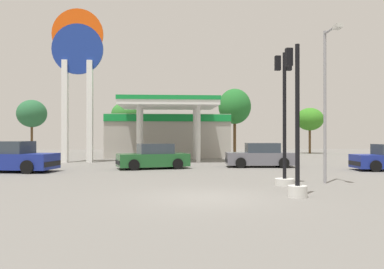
# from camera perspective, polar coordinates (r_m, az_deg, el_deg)

# --- Properties ---
(ground_plane) EXTENTS (90.00, 90.00, 0.00)m
(ground_plane) POSITION_cam_1_polar(r_m,az_deg,el_deg) (12.31, 2.16, -9.25)
(ground_plane) COLOR slate
(ground_plane) RESTS_ON ground
(gas_station) EXTENTS (10.83, 12.23, 4.80)m
(gas_station) POSITION_cam_1_polar(r_m,az_deg,el_deg) (35.64, -3.56, 0.15)
(gas_station) COLOR #ADA89E
(gas_station) RESTS_ON ground
(station_pole_sign) EXTENTS (3.71, 0.56, 11.28)m
(station_pole_sign) POSITION_cam_1_polar(r_m,az_deg,el_deg) (30.19, -16.38, 9.60)
(station_pole_sign) COLOR white
(station_pole_sign) RESTS_ON ground
(car_0) EXTENTS (4.89, 2.75, 1.65)m
(car_0) POSITION_cam_1_polar(r_m,az_deg,el_deg) (23.14, -24.89, -3.13)
(car_0) COLOR black
(car_0) RESTS_ON ground
(car_1) EXTENTS (4.43, 2.71, 1.48)m
(car_1) POSITION_cam_1_polar(r_m,az_deg,el_deg) (23.17, -5.68, -3.34)
(car_1) COLOR black
(car_1) RESTS_ON ground
(car_3) EXTENTS (4.32, 2.17, 1.50)m
(car_3) POSITION_cam_1_polar(r_m,az_deg,el_deg) (24.69, 9.95, -3.12)
(car_3) COLOR black
(car_3) RESTS_ON ground
(traffic_signal_0) EXTENTS (0.76, 0.76, 5.19)m
(traffic_signal_0) POSITION_cam_1_polar(r_m,az_deg,el_deg) (15.65, 13.32, -0.34)
(traffic_signal_0) COLOR silver
(traffic_signal_0) RESTS_ON ground
(traffic_signal_1) EXTENTS (0.63, 0.66, 4.84)m
(traffic_signal_1) POSITION_cam_1_polar(r_m,az_deg,el_deg) (12.75, 14.99, -1.83)
(traffic_signal_1) COLOR silver
(traffic_signal_1) RESTS_ON ground
(tree_0) EXTENTS (3.09, 3.09, 5.77)m
(tree_0) POSITION_cam_1_polar(r_m,az_deg,el_deg) (44.71, -22.37, 2.83)
(tree_0) COLOR brown
(tree_0) RESTS_ON ground
(tree_1) EXTENTS (3.08, 3.08, 5.55)m
(tree_1) POSITION_cam_1_polar(r_m,az_deg,el_deg) (42.25, -9.65, 2.95)
(tree_1) COLOR brown
(tree_1) RESTS_ON ground
(tree_2) EXTENTS (3.48, 3.48, 6.99)m
(tree_2) POSITION_cam_1_polar(r_m,az_deg,el_deg) (42.07, 6.25, 4.08)
(tree_2) COLOR brown
(tree_2) RESTS_ON ground
(tree_3) EXTENTS (3.01, 3.01, 5.04)m
(tree_3) POSITION_cam_1_polar(r_m,az_deg,el_deg) (45.04, 16.83, 2.13)
(tree_3) COLOR brown
(tree_3) RESTS_ON ground
(corner_streetlamp) EXTENTS (0.24, 1.48, 6.23)m
(corner_streetlamp) POSITION_cam_1_polar(r_m,az_deg,el_deg) (16.70, 19.15, 6.20)
(corner_streetlamp) COLOR gray
(corner_streetlamp) RESTS_ON ground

